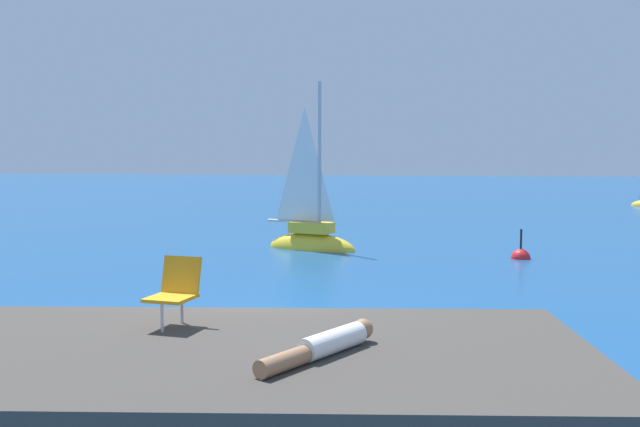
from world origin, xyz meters
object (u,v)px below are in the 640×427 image
beach_chair (176,288)px  person_sunbather (325,345)px  marker_buoy (521,258)px  sailboat_near (311,239)px

beach_chair → person_sunbather: bearing=71.5°
person_sunbather → marker_buoy: bearing=-165.4°
person_sunbather → beach_chair: (-1.89, 1.03, 0.33)m
marker_buoy → sailboat_near: bearing=168.9°
sailboat_near → person_sunbather: (2.39, -15.50, 0.85)m
sailboat_near → person_sunbather: sailboat_near is taller
person_sunbather → marker_buoy: (3.87, 14.28, -1.16)m
beach_chair → marker_buoy: 14.52m
marker_buoy → person_sunbather: bearing=-105.2°
beach_chair → marker_buoy: (5.76, 13.24, -1.48)m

